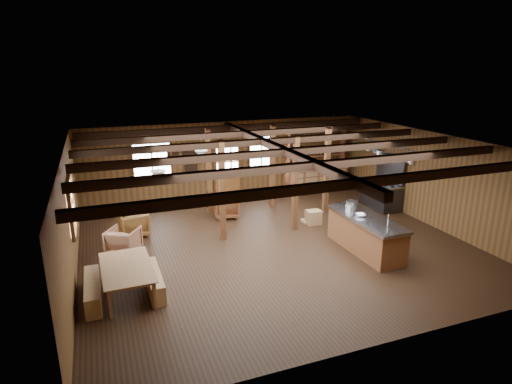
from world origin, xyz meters
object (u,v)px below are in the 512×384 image
armchair_c (124,241)px  kitchen_island (366,234)px  dining_table (130,280)px  armchair_b (226,207)px  commercial_range (383,190)px  armchair_a (133,224)px

armchair_c → kitchen_island: bearing=-167.6°
kitchen_island → dining_table: kitchen_island is taller
armchair_b → armchair_c: (-3.26, -1.67, -0.00)m
dining_table → armchair_b: size_ratio=2.44×
kitchen_island → armchair_c: size_ratio=3.34×
kitchen_island → armchair_b: 4.59m
commercial_range → armchair_c: (-8.52, -0.74, -0.26)m
armchair_a → armchair_b: 2.97m
armchair_b → armchair_c: size_ratio=1.00×
kitchen_island → armchair_b: kitchen_island is taller
armchair_c → armchair_a: bearing=-75.5°
commercial_range → dining_table: size_ratio=1.00×
dining_table → armchair_a: 3.31m
armchair_a → armchair_b: armchair_a is taller
armchair_a → armchair_b: (2.92, 0.55, -0.01)m
kitchen_island → armchair_c: (-5.91, 2.07, -0.14)m
dining_table → armchair_c: size_ratio=2.45×
commercial_range → armchair_b: (-5.25, 0.93, -0.26)m
armchair_b → armchair_c: 3.67m
commercial_range → armchair_b: 5.34m
commercial_range → dining_table: (-8.55, -2.91, -0.28)m
armchair_a → armchair_c: (-0.35, -1.12, -0.01)m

